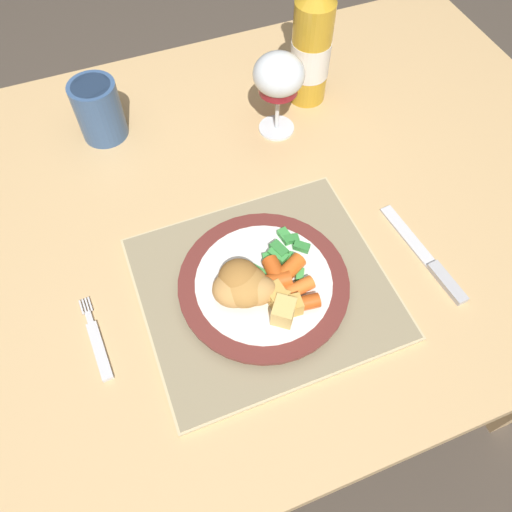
{
  "coord_description": "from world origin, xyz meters",
  "views": [
    {
      "loc": [
        -0.08,
        -0.46,
        1.35
      ],
      "look_at": [
        0.05,
        -0.12,
        0.78
      ],
      "focal_mm": 35.0,
      "sensor_mm": 36.0,
      "label": 1
    }
  ],
  "objects_px": {
    "bottle": "(312,44)",
    "drinking_cup": "(98,109)",
    "dinner_plate": "(264,285)",
    "fork": "(98,344)",
    "dining_table": "(201,251)",
    "wine_glass": "(279,78)",
    "table_knife": "(429,261)"
  },
  "relations": [
    {
      "from": "wine_glass",
      "to": "bottle",
      "type": "distance_m",
      "value": 0.1
    },
    {
      "from": "bottle",
      "to": "fork",
      "type": "bearing_deg",
      "value": -142.94
    },
    {
      "from": "dining_table",
      "to": "drinking_cup",
      "type": "distance_m",
      "value": 0.28
    },
    {
      "from": "fork",
      "to": "wine_glass",
      "type": "bearing_deg",
      "value": 37.47
    },
    {
      "from": "dinner_plate",
      "to": "wine_glass",
      "type": "bearing_deg",
      "value": 64.11
    },
    {
      "from": "fork",
      "to": "wine_glass",
      "type": "xyz_separation_m",
      "value": [
        0.37,
        0.28,
        0.1
      ]
    },
    {
      "from": "fork",
      "to": "drinking_cup",
      "type": "bearing_deg",
      "value": 76.21
    },
    {
      "from": "drinking_cup",
      "to": "table_knife",
      "type": "bearing_deg",
      "value": -48.76
    },
    {
      "from": "dining_table",
      "to": "bottle",
      "type": "height_order",
      "value": "bottle"
    },
    {
      "from": "bottle",
      "to": "dinner_plate",
      "type": "bearing_deg",
      "value": -122.75
    },
    {
      "from": "dinner_plate",
      "to": "table_knife",
      "type": "bearing_deg",
      "value": -10.37
    },
    {
      "from": "dining_table",
      "to": "wine_glass",
      "type": "distance_m",
      "value": 0.3
    },
    {
      "from": "dining_table",
      "to": "table_knife",
      "type": "relative_size",
      "value": 7.41
    },
    {
      "from": "dinner_plate",
      "to": "fork",
      "type": "xyz_separation_m",
      "value": [
        -0.23,
        0.0,
        -0.01
      ]
    },
    {
      "from": "fork",
      "to": "bottle",
      "type": "height_order",
      "value": "bottle"
    },
    {
      "from": "wine_glass",
      "to": "bottle",
      "type": "bearing_deg",
      "value": 35.18
    },
    {
      "from": "dining_table",
      "to": "dinner_plate",
      "type": "bearing_deg",
      "value": -72.33
    },
    {
      "from": "table_knife",
      "to": "fork",
      "type": "bearing_deg",
      "value": 174.17
    },
    {
      "from": "wine_glass",
      "to": "table_knife",
      "type": "bearing_deg",
      "value": -73.44
    },
    {
      "from": "dining_table",
      "to": "dinner_plate",
      "type": "xyz_separation_m",
      "value": [
        0.05,
        -0.15,
        0.11
      ]
    },
    {
      "from": "dining_table",
      "to": "table_knife",
      "type": "distance_m",
      "value": 0.36
    },
    {
      "from": "fork",
      "to": "dinner_plate",
      "type": "bearing_deg",
      "value": -1.07
    },
    {
      "from": "dinner_plate",
      "to": "bottle",
      "type": "height_order",
      "value": "bottle"
    },
    {
      "from": "dinner_plate",
      "to": "bottle",
      "type": "bearing_deg",
      "value": 57.25
    },
    {
      "from": "dinner_plate",
      "to": "dining_table",
      "type": "bearing_deg",
      "value": 107.67
    },
    {
      "from": "fork",
      "to": "drinking_cup",
      "type": "height_order",
      "value": "drinking_cup"
    },
    {
      "from": "dining_table",
      "to": "dinner_plate",
      "type": "relative_size",
      "value": 5.94
    },
    {
      "from": "fork",
      "to": "bottle",
      "type": "xyz_separation_m",
      "value": [
        0.45,
        0.34,
        0.1
      ]
    },
    {
      "from": "dinner_plate",
      "to": "fork",
      "type": "relative_size",
      "value": 1.86
    },
    {
      "from": "bottle",
      "to": "drinking_cup",
      "type": "xyz_separation_m",
      "value": [
        -0.36,
        0.04,
        -0.05
      ]
    },
    {
      "from": "bottle",
      "to": "drinking_cup",
      "type": "height_order",
      "value": "bottle"
    },
    {
      "from": "dining_table",
      "to": "fork",
      "type": "relative_size",
      "value": 11.03
    }
  ]
}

